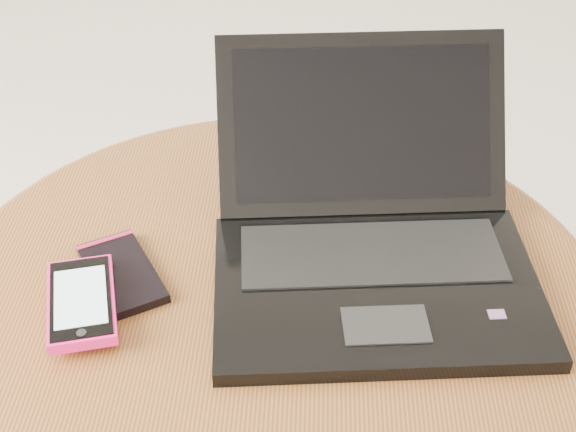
{
  "coord_description": "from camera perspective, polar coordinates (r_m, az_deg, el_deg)",
  "views": [
    {
      "loc": [
        0.06,
        -0.65,
        1.13
      ],
      "look_at": [
        0.04,
        0.01,
        0.61
      ],
      "focal_mm": 52.34,
      "sensor_mm": 36.0,
      "label": 1
    }
  ],
  "objects": [
    {
      "name": "phone_black",
      "position": [
        0.87,
        -11.23,
        -3.83
      ],
      "size": [
        0.11,
        0.13,
        0.01
      ],
      "color": "black",
      "rests_on": "table"
    },
    {
      "name": "table",
      "position": [
        0.93,
        -1.14,
        -10.51
      ],
      "size": [
        0.69,
        0.69,
        0.55
      ],
      "color": "#5E2B19",
      "rests_on": "ground"
    },
    {
      "name": "laptop",
      "position": [
        0.85,
        5.74,
        -1.51
      ],
      "size": [
        0.34,
        0.36,
        0.18
      ],
      "color": "black",
      "rests_on": "table"
    },
    {
      "name": "phone_pink",
      "position": [
        0.83,
        -13.86,
        -5.68
      ],
      "size": [
        0.09,
        0.13,
        0.01
      ],
      "color": "#FF1C79",
      "rests_on": "phone_black"
    }
  ]
}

